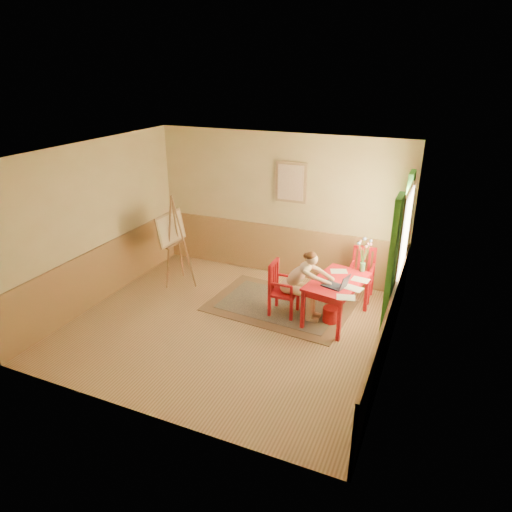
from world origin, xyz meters
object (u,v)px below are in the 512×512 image
at_px(chair_left, 281,289).
at_px(laptop, 337,285).
at_px(figure, 301,281).
at_px(easel, 172,232).
at_px(chair_back, 362,273).
at_px(table, 337,285).

height_order(chair_left, laptop, laptop).
distance_m(figure, easel, 2.69).
bearing_deg(chair_left, laptop, -5.28).
height_order(chair_back, easel, easel).
distance_m(laptop, easel, 3.30).
distance_m(table, chair_left, 0.92).
bearing_deg(easel, table, -3.18).
bearing_deg(figure, table, 14.07).
bearing_deg(chair_left, chair_back, 45.65).
relative_size(chair_back, easel, 0.53).
xyz_separation_m(chair_left, laptop, (0.95, -0.09, 0.30)).
relative_size(chair_left, figure, 0.78).
distance_m(chair_left, laptop, 1.00).
xyz_separation_m(chair_left, easel, (-2.31, 0.34, 0.57)).
xyz_separation_m(table, chair_back, (0.22, 0.98, -0.17)).
xyz_separation_m(table, easel, (-3.21, 0.18, 0.40)).
bearing_deg(easel, laptop, -7.43).
bearing_deg(chair_back, table, -102.75).
distance_m(chair_left, figure, 0.39).
height_order(table, easel, easel).
bearing_deg(table, chair_back, 77.25).
bearing_deg(table, easel, 176.82).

